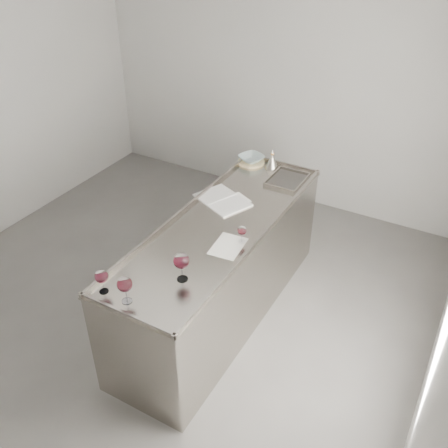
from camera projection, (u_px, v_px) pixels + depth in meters
The scene contains 12 objects.
room_shell at pixel (142, 174), 3.71m from camera, with size 4.54×5.04×2.84m.
counter at pixel (221, 270), 4.24m from camera, with size 0.77×2.42×0.97m.
wine_glass_left at pixel (101, 277), 3.24m from camera, with size 0.09×0.09×0.18m.
wine_glass_middle at pixel (125, 285), 3.16m from camera, with size 0.10×0.10×0.20m.
wine_glass_right at pixel (181, 261), 3.33m from camera, with size 0.11×0.11×0.22m.
wine_glass_small at pixel (242, 231), 3.72m from camera, with size 0.07×0.07×0.14m.
notebook at pixel (222, 200), 4.28m from camera, with size 0.54×0.47×0.02m.
loose_paper_top at pixel (228, 246), 3.73m from camera, with size 0.21×0.31×0.00m, color silver.
loose_paper_under at pixel (232, 201), 4.26m from camera, with size 0.20×0.28×0.00m, color silver.
trivet at pixel (251, 162), 4.87m from camera, with size 0.26×0.26×0.02m, color #CBB783.
ceramic_bowl at pixel (251, 158), 4.85m from camera, with size 0.23×0.23×0.06m, color #8A9EA0.
wine_funnel at pixel (272, 162), 4.75m from camera, with size 0.13×0.13×0.20m.
Camera 1 is at (2.15, -2.56, 3.16)m, focal length 40.00 mm.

